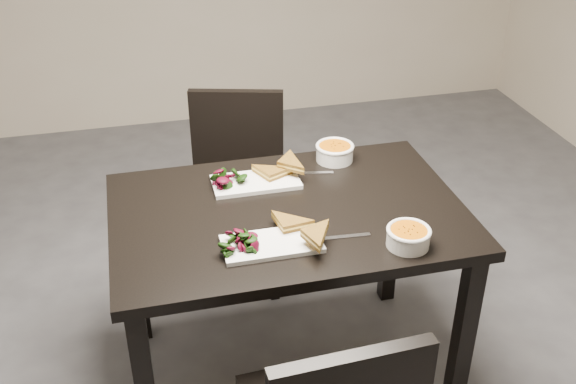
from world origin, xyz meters
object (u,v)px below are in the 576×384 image
object	(u,v)px
table	(288,234)
plate_near	(272,244)
soup_bowl_near	(408,236)
soup_bowl_far	(335,151)
plate_far	(256,182)
chair_far	(236,176)

from	to	relation	value
table	plate_near	bearing A→B (deg)	-117.18
soup_bowl_near	plate_near	bearing A→B (deg)	166.59
plate_near	soup_bowl_far	xyz separation A→B (m)	(0.36, 0.51, 0.03)
soup_bowl_near	soup_bowl_far	size ratio (longest dim) A/B	0.95
soup_bowl_far	soup_bowl_near	bearing A→B (deg)	-84.99
table	soup_bowl_near	distance (m)	0.45
plate_near	plate_far	distance (m)	0.40
table	plate_near	distance (m)	0.25
chair_far	plate_far	size ratio (longest dim) A/B	2.70
soup_bowl_near	soup_bowl_far	distance (m)	0.61
table	soup_bowl_far	xyz separation A→B (m)	(0.26, 0.31, 0.14)
soup_bowl_near	soup_bowl_far	bearing A→B (deg)	95.01
chair_far	plate_near	distance (m)	0.98
chair_far	plate_near	size ratio (longest dim) A/B	2.73
plate_near	plate_far	world-z (taller)	same
chair_far	soup_bowl_far	distance (m)	0.62
soup_bowl_far	plate_near	bearing A→B (deg)	-125.61
table	plate_near	size ratio (longest dim) A/B	3.86
table	soup_bowl_near	bearing A→B (deg)	-43.23
chair_far	plate_near	world-z (taller)	chair_far
plate_near	plate_far	bearing A→B (deg)	85.77
chair_far	plate_near	bearing A→B (deg)	-77.16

